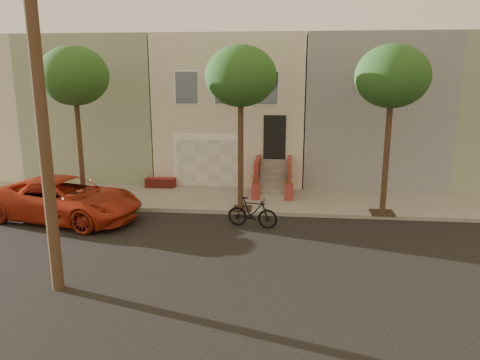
# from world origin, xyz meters

# --- Properties ---
(ground) EXTENTS (90.00, 90.00, 0.00)m
(ground) POSITION_xyz_m (0.00, 0.00, 0.00)
(ground) COLOR black
(ground) RESTS_ON ground
(sidewalk) EXTENTS (40.00, 3.70, 0.15)m
(sidewalk) POSITION_xyz_m (0.00, 5.35, 0.07)
(sidewalk) COLOR gray
(sidewalk) RESTS_ON ground
(house_row) EXTENTS (33.10, 11.70, 7.00)m
(house_row) POSITION_xyz_m (0.00, 11.19, 3.64)
(house_row) COLOR beige
(house_row) RESTS_ON sidewalk
(tree_left) EXTENTS (2.70, 2.57, 6.30)m
(tree_left) POSITION_xyz_m (-5.50, 3.90, 5.26)
(tree_left) COLOR #2D2116
(tree_left) RESTS_ON sidewalk
(tree_mid) EXTENTS (2.70, 2.57, 6.30)m
(tree_mid) POSITION_xyz_m (1.00, 3.90, 5.26)
(tree_mid) COLOR #2D2116
(tree_mid) RESTS_ON sidewalk
(tree_right) EXTENTS (2.70, 2.57, 6.30)m
(tree_right) POSITION_xyz_m (6.50, 3.90, 5.26)
(tree_right) COLOR #2D2116
(tree_right) RESTS_ON sidewalk
(pickup_truck) EXTENTS (6.25, 3.85, 1.62)m
(pickup_truck) POSITION_xyz_m (-5.46, 2.25, 0.81)
(pickup_truck) COLOR #AF2D16
(pickup_truck) RESTS_ON ground
(motorcycle) EXTENTS (1.89, 0.85, 1.10)m
(motorcycle) POSITION_xyz_m (1.61, 2.13, 0.55)
(motorcycle) COLOR black
(motorcycle) RESTS_ON ground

